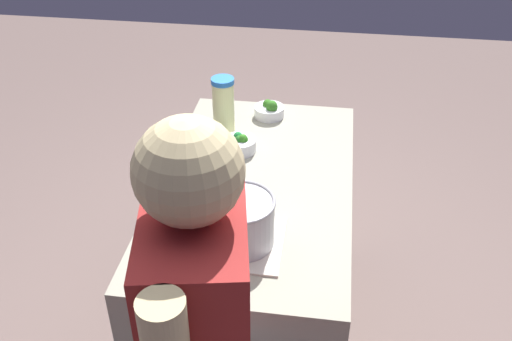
{
  "coord_description": "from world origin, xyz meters",
  "views": [
    {
      "loc": [
        1.78,
        0.26,
        2.17
      ],
      "look_at": [
        0.0,
        0.0,
        0.95
      ],
      "focal_mm": 40.69,
      "sensor_mm": 36.0,
      "label": 1
    }
  ],
  "objects_px": {
    "lemonade_pitcher": "(223,105)",
    "mason_jar": "(200,182)",
    "cooking_pot": "(241,220)",
    "broccoli_bowl_front": "(240,144)",
    "broccoli_bowl_center": "(270,110)"
  },
  "relations": [
    {
      "from": "lemonade_pitcher",
      "to": "broccoli_bowl_front",
      "type": "xyz_separation_m",
      "value": [
        0.15,
        0.09,
        -0.09
      ]
    },
    {
      "from": "broccoli_bowl_front",
      "to": "mason_jar",
      "type": "bearing_deg",
      "value": -15.46
    },
    {
      "from": "mason_jar",
      "to": "lemonade_pitcher",
      "type": "bearing_deg",
      "value": -179.6
    },
    {
      "from": "cooking_pot",
      "to": "lemonade_pitcher",
      "type": "distance_m",
      "value": 0.73
    },
    {
      "from": "broccoli_bowl_front",
      "to": "lemonade_pitcher",
      "type": "bearing_deg",
      "value": -147.47
    },
    {
      "from": "lemonade_pitcher",
      "to": "broccoli_bowl_front",
      "type": "height_order",
      "value": "lemonade_pitcher"
    },
    {
      "from": "broccoli_bowl_center",
      "to": "cooking_pot",
      "type": "bearing_deg",
      "value": 0.89
    },
    {
      "from": "mason_jar",
      "to": "broccoli_bowl_center",
      "type": "distance_m",
      "value": 0.66
    },
    {
      "from": "mason_jar",
      "to": "broccoli_bowl_front",
      "type": "bearing_deg",
      "value": 164.54
    },
    {
      "from": "cooking_pot",
      "to": "lemonade_pitcher",
      "type": "height_order",
      "value": "lemonade_pitcher"
    },
    {
      "from": "mason_jar",
      "to": "broccoli_bowl_center",
      "type": "height_order",
      "value": "mason_jar"
    },
    {
      "from": "cooking_pot",
      "to": "broccoli_bowl_center",
      "type": "bearing_deg",
      "value": -179.11
    },
    {
      "from": "lemonade_pitcher",
      "to": "mason_jar",
      "type": "relative_size",
      "value": 2.06
    },
    {
      "from": "lemonade_pitcher",
      "to": "broccoli_bowl_center",
      "type": "xyz_separation_m",
      "value": [
        -0.16,
        0.18,
        -0.09
      ]
    },
    {
      "from": "lemonade_pitcher",
      "to": "mason_jar",
      "type": "bearing_deg",
      "value": 0.4
    }
  ]
}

